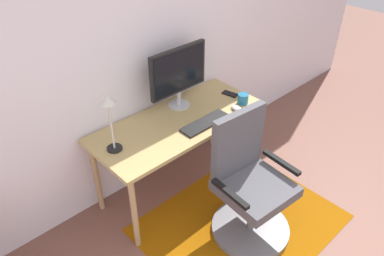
% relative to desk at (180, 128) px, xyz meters
% --- Properties ---
extents(wall_back, '(6.00, 0.10, 2.60)m').
position_rel_desk_xyz_m(wall_back, '(0.14, 0.38, 0.67)').
color(wall_back, silver).
rests_on(wall_back, ground).
extents(area_rug, '(1.47, 1.18, 0.01)m').
position_rel_desk_xyz_m(area_rug, '(0.06, -0.64, -0.63)').
color(area_rug, '#884704').
rests_on(area_rug, ground).
extents(desk, '(1.43, 0.62, 0.70)m').
position_rel_desk_xyz_m(desk, '(0.00, 0.00, 0.00)').
color(desk, tan).
rests_on(desk, ground).
extents(monitor, '(0.54, 0.18, 0.51)m').
position_rel_desk_xyz_m(monitor, '(0.14, 0.17, 0.37)').
color(monitor, '#B2B2B7').
rests_on(monitor, desk).
extents(keyboard, '(0.43, 0.13, 0.02)m').
position_rel_desk_xyz_m(keyboard, '(0.11, -0.17, 0.08)').
color(keyboard, black).
rests_on(keyboard, desk).
extents(computer_mouse, '(0.06, 0.10, 0.03)m').
position_rel_desk_xyz_m(computer_mouse, '(0.44, -0.20, 0.09)').
color(computer_mouse, white).
rests_on(computer_mouse, desk).
extents(coffee_cup, '(0.09, 0.09, 0.09)m').
position_rel_desk_xyz_m(coffee_cup, '(0.56, -0.17, 0.11)').
color(coffee_cup, '#1D6690').
rests_on(coffee_cup, desk).
extents(cell_phone, '(0.10, 0.15, 0.01)m').
position_rel_desk_xyz_m(cell_phone, '(0.59, 0.01, 0.08)').
color(cell_phone, black).
rests_on(cell_phone, desk).
extents(desk_lamp, '(0.11, 0.11, 0.44)m').
position_rel_desk_xyz_m(desk_lamp, '(-0.58, 0.04, 0.38)').
color(desk_lamp, black).
rests_on(desk_lamp, desk).
extents(office_chair, '(0.60, 0.60, 1.00)m').
position_rel_desk_xyz_m(office_chair, '(0.07, -0.69, -0.25)').
color(office_chair, slate).
rests_on(office_chair, ground).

